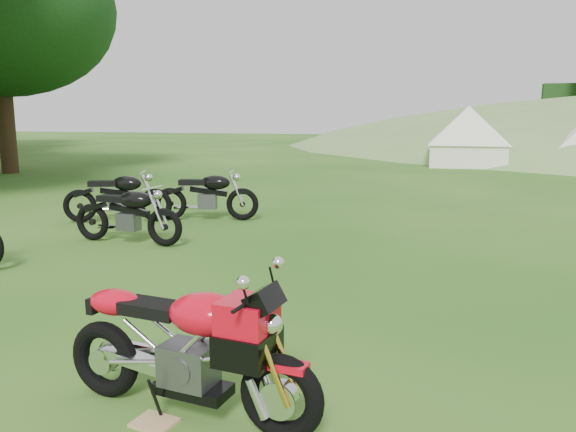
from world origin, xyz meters
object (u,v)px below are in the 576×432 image
(sport_motorcycle, at_px, (186,337))
(vintage_moto_b, at_px, (117,195))
(plywood_board, at_px, (155,423))
(vintage_moto_d, at_px, (206,194))
(tent_left, at_px, (468,135))
(vintage_moto_c, at_px, (127,213))

(sport_motorcycle, bearing_deg, vintage_moto_b, 133.46)
(plywood_board, relative_size, vintage_moto_d, 0.14)
(tent_left, bearing_deg, plywood_board, -97.92)
(plywood_board, bearing_deg, vintage_moto_d, 113.51)
(vintage_moto_d, distance_m, tent_left, 14.97)
(sport_motorcycle, xyz_separation_m, tent_left, (1.51, 20.70, 0.70))
(vintage_moto_c, relative_size, tent_left, 0.64)
(sport_motorcycle, distance_m, vintage_moto_c, 5.39)
(vintage_moto_b, bearing_deg, tent_left, 44.79)
(plywood_board, height_order, tent_left, tent_left)
(plywood_board, relative_size, tent_left, 0.09)
(plywood_board, bearing_deg, tent_left, 85.45)
(vintage_moto_c, distance_m, vintage_moto_d, 2.20)
(vintage_moto_d, bearing_deg, tent_left, 56.72)
(vintage_moto_b, distance_m, tent_left, 16.11)
(vintage_moto_b, relative_size, vintage_moto_d, 1.00)
(plywood_board, relative_size, vintage_moto_c, 0.14)
(vintage_moto_b, height_order, vintage_moto_c, vintage_moto_b)
(sport_motorcycle, bearing_deg, vintage_moto_c, 133.14)
(plywood_board, height_order, vintage_moto_b, vintage_moto_b)
(sport_motorcycle, xyz_separation_m, vintage_moto_c, (-3.30, 4.27, -0.06))
(plywood_board, distance_m, vintage_moto_b, 7.38)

